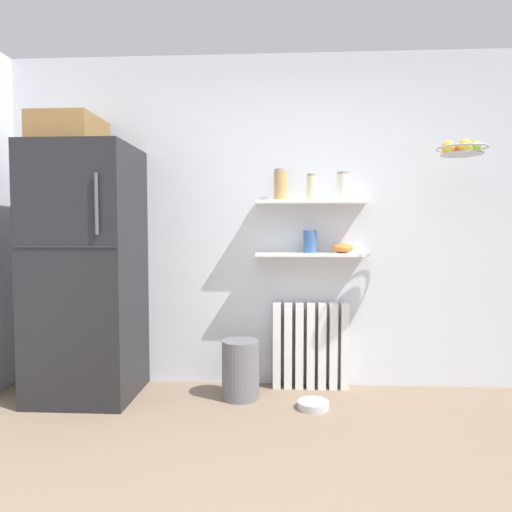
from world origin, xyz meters
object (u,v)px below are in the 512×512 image
radiator (310,345)px  shelf_bowl (343,248)px  refrigerator (86,266)px  vase (310,242)px  storage_jar_0 (281,185)px  storage_jar_2 (343,186)px  pet_food_bowl (313,405)px  hanging_fruit_basket (462,149)px  storage_jar_1 (312,187)px  trash_bin (241,369)px

radiator → shelf_bowl: size_ratio=4.12×
refrigerator → vase: 1.68m
storage_jar_0 → storage_jar_2: (0.47, -0.00, -0.01)m
pet_food_bowl → hanging_fruit_basket: size_ratio=0.65×
radiator → pet_food_bowl: 0.52m
storage_jar_0 → refrigerator: bearing=-170.9°
radiator → pet_food_bowl: bearing=-90.6°
refrigerator → vase: (1.65, 0.23, 0.18)m
storage_jar_0 → shelf_bowl: storage_jar_0 is taller
radiator → storage_jar_1: (0.00, -0.03, 1.22)m
storage_jar_2 → hanging_fruit_basket: (0.74, -0.33, 0.22)m
vase → trash_bin: 1.09m
radiator → storage_jar_2: 1.25m
storage_jar_1 → trash_bin: (-0.53, -0.22, -1.34)m
storage_jar_0 → pet_food_bowl: size_ratio=1.09×
trash_bin → radiator: bearing=25.8°
hanging_fruit_basket → radiator: bearing=159.7°
storage_jar_0 → vase: (0.23, 0.00, -0.43)m
storage_jar_0 → hanging_fruit_basket: (1.22, -0.33, 0.20)m
trash_bin → hanging_fruit_basket: bearing=-4.1°
storage_jar_1 → vase: size_ratio=1.15×
radiator → pet_food_bowl: size_ratio=3.08×
radiator → storage_jar_2: bearing=-7.2°
radiator → trash_bin: bearing=-154.2°
radiator → storage_jar_0: (-0.24, -0.03, 1.24)m
refrigerator → shelf_bowl: (1.90, 0.23, 0.13)m
vase → storage_jar_1: bearing=0.0°
refrigerator → hanging_fruit_basket: (2.64, -0.10, 0.81)m
storage_jar_0 → vase: storage_jar_0 is taller
storage_jar_2 → vase: 0.49m
refrigerator → radiator: refrigerator is taller
trash_bin → hanging_fruit_basket: 2.17m
vase → hanging_fruit_basket: bearing=-18.6°
vase → hanging_fruit_basket: size_ratio=0.52×
refrigerator → storage_jar_2: bearing=6.8°
shelf_bowl → trash_bin: size_ratio=0.38×
storage_jar_2 → pet_food_bowl: storage_jar_2 is taller
trash_bin → hanging_fruit_basket: (1.50, -0.11, 1.57)m
storage_jar_0 → trash_bin: 1.41m
storage_jar_0 → hanging_fruit_basket: 1.28m
shelf_bowl → trash_bin: shelf_bowl is taller
shelf_bowl → trash_bin: 1.19m
storage_jar_2 → radiator: bearing=172.8°
shelf_bowl → storage_jar_2: bearing=-180.0°
refrigerator → storage_jar_2: 2.01m
storage_jar_2 → hanging_fruit_basket: bearing=-24.1°
storage_jar_0 → trash_bin: bearing=-142.3°
shelf_bowl → vase: bearing=180.0°
refrigerator → trash_bin: size_ratio=4.80×
refrigerator → hanging_fruit_basket: bearing=-2.3°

